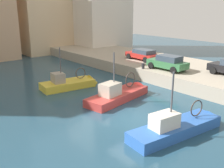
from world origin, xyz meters
The scene contains 9 objects.
water_surface centered at (0.00, 0.00, 0.00)m, with size 80.00×80.00×0.00m, color navy.
quay_wall centered at (11.50, 0.00, 0.60)m, with size 9.00×56.00×1.20m, color #ADA08C.
fishing_boat_yellow centered at (0.69, 8.58, 0.10)m, with size 5.71×2.62×4.61m.
fishing_boat_red centered at (2.06, 3.40, 0.13)m, with size 6.92×2.94×4.69m.
fishing_boat_blue centered at (0.72, -3.26, 0.12)m, with size 7.06×2.39×4.52m.
parked_car_red centered at (10.60, 9.14, 1.85)m, with size 2.18×4.27×1.24m.
parked_car_green centered at (8.86, 4.18, 1.93)m, with size 1.91×3.97×1.42m.
mooring_bollard_mid centered at (7.35, 6.00, 1.48)m, with size 0.28×0.28×0.55m, color #2D2D33.
waterfront_building_west_mid centered at (8.02, 28.98, 6.33)m, with size 8.47×8.42×12.63m.
Camera 1 is at (-11.25, -11.41, 7.10)m, focal length 42.04 mm.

